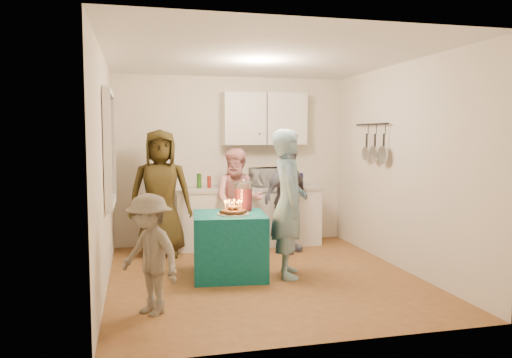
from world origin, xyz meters
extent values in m
plane|color=brown|center=(0.00, 0.00, 0.00)|extent=(4.00, 4.00, 0.00)
plane|color=white|center=(0.00, 0.00, 2.60)|extent=(4.00, 4.00, 0.00)
plane|color=silver|center=(0.00, 2.00, 1.30)|extent=(3.60, 3.60, 0.00)
plane|color=silver|center=(-1.80, 0.00, 1.30)|extent=(4.00, 4.00, 0.00)
plane|color=silver|center=(1.80, 0.00, 1.30)|extent=(4.00, 4.00, 0.00)
cube|color=black|center=(-1.77, 0.30, 1.55)|extent=(0.04, 1.00, 1.20)
cube|color=white|center=(0.20, 1.70, 0.43)|extent=(2.20, 0.58, 0.86)
cube|color=beige|center=(0.20, 1.70, 0.89)|extent=(2.24, 0.62, 0.05)
cube|color=white|center=(0.50, 1.85, 1.95)|extent=(1.30, 0.30, 0.80)
cube|color=black|center=(1.72, 0.70, 1.60)|extent=(0.12, 1.00, 0.60)
imported|color=white|center=(0.53, 1.70, 1.05)|extent=(0.59, 0.46, 0.29)
cube|color=#0E5C5F|center=(-0.38, 0.12, 0.38)|extent=(0.94, 0.94, 0.76)
cylinder|color=red|center=(-0.17, 0.32, 0.93)|extent=(0.22, 0.22, 0.34)
imported|color=#85ADC1|center=(0.31, -0.04, 0.88)|extent=(0.55, 0.72, 1.77)
imported|color=brown|center=(-1.13, 1.36, 0.89)|extent=(0.90, 0.62, 1.78)
imported|color=#E67883|center=(-0.03, 1.33, 0.75)|extent=(0.86, 0.75, 1.51)
imported|color=black|center=(0.65, 1.15, 0.79)|extent=(0.98, 0.84, 1.57)
imported|color=#635B4F|center=(-1.35, -0.97, 0.58)|extent=(0.79, 0.85, 1.15)
camera|label=1|loc=(-1.46, -5.70, 1.69)|focal=35.00mm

